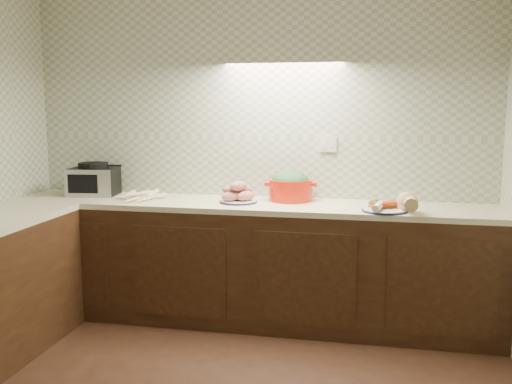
% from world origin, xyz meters
% --- Properties ---
extents(room, '(3.60, 3.60, 2.60)m').
position_xyz_m(room, '(0.00, 0.00, 1.63)').
color(room, black).
rests_on(room, ground).
extents(counter, '(3.60, 3.60, 0.90)m').
position_xyz_m(counter, '(-0.68, 0.68, 0.45)').
color(counter, black).
rests_on(counter, ground).
extents(toaster_oven, '(0.40, 0.33, 0.26)m').
position_xyz_m(toaster_oven, '(-1.29, 1.60, 1.02)').
color(toaster_oven, black).
rests_on(toaster_oven, counter).
extents(parsnip_pile, '(0.34, 0.36, 0.06)m').
position_xyz_m(parsnip_pile, '(-0.84, 1.47, 0.93)').
color(parsnip_pile, beige).
rests_on(parsnip_pile, counter).
extents(sweet_potato_plate, '(0.28, 0.28, 0.16)m').
position_xyz_m(sweet_potato_plate, '(-0.08, 1.49, 0.96)').
color(sweet_potato_plate, '#121839').
rests_on(sweet_potato_plate, counter).
extents(onion_bowl, '(0.17, 0.17, 0.13)m').
position_xyz_m(onion_bowl, '(-0.09, 1.62, 0.95)').
color(onion_bowl, black).
rests_on(onion_bowl, counter).
extents(dutch_oven, '(0.40, 0.36, 0.22)m').
position_xyz_m(dutch_oven, '(0.29, 1.65, 1.01)').
color(dutch_oven, red).
rests_on(dutch_oven, counter).
extents(veg_plate, '(0.39, 0.33, 0.14)m').
position_xyz_m(veg_plate, '(1.04, 1.35, 0.95)').
color(veg_plate, '#121839').
rests_on(veg_plate, counter).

